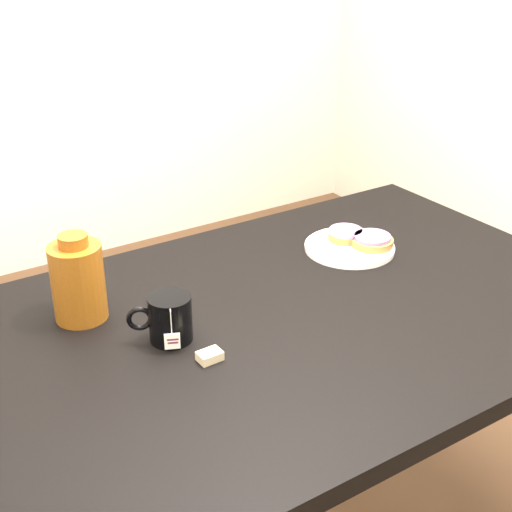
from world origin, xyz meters
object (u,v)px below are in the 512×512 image
mug (169,318)px  bagel_package (78,281)px  table (291,343)px  bagel_front (372,241)px  plate (350,247)px  bagel_back (346,234)px  teabag_pouch (210,356)px

mug → bagel_package: size_ratio=0.73×
mug → table: bearing=15.9°
bagel_front → bagel_package: size_ratio=0.66×
mug → plate: bearing=36.4°
bagel_front → bagel_back: bearing=116.6°
teabag_pouch → plate: bearing=23.4°
bagel_back → bagel_package: 0.69m
plate → mug: size_ratio=1.64×
table → mug: 0.30m
table → plate: 0.34m
bagel_front → plate: bearing=146.7°
table → bagel_back: size_ratio=15.01×
teabag_pouch → bagel_package: bearing=117.2°
plate → table: bearing=-151.0°
table → plate: plate is taller
bagel_back → mug: (-0.57, -0.16, 0.02)m
bagel_front → teabag_pouch: bagel_front is taller
bagel_back → bagel_package: size_ratio=0.50×
bagel_back → teabag_pouch: (-0.54, -0.26, -0.02)m
plate → mug: mug is taller
bagel_front → mug: size_ratio=0.91×
teabag_pouch → bagel_package: bagel_package is taller
bagel_package → bagel_front: bearing=-6.6°
mug → bagel_package: bagel_package is taller
bagel_back → mug: mug is taller
plate → mug: (-0.56, -0.12, 0.04)m
mug → teabag_pouch: bearing=-50.5°
table → plate: size_ratio=6.32×
bagel_back → bagel_package: (-0.68, 0.02, 0.06)m
plate → mug: bearing=-167.6°
table → teabag_pouch: teabag_pouch is taller
bagel_package → teabag_pouch: bearing=-62.8°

